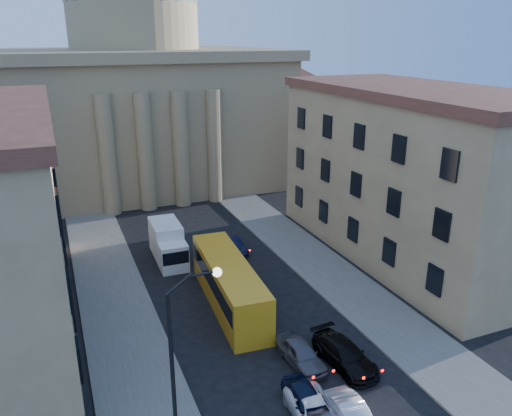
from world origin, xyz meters
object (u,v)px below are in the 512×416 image
at_px(car_left_near, 307,402).
at_px(box_truck, 168,244).
at_px(street_lamp, 182,344).
at_px(city_bus, 229,283).

xyz_separation_m(car_left_near, box_truck, (-2.30, 21.17, 0.85)).
xyz_separation_m(street_lamp, city_bus, (6.17, 11.13, -3.49)).
bearing_deg(city_bus, box_truck, 107.85).
height_order(street_lamp, city_bus, street_lamp).
distance_m(street_lamp, box_truck, 21.07).
bearing_deg(car_left_near, street_lamp, 176.92).
bearing_deg(box_truck, street_lamp, -99.49).
height_order(city_bus, box_truck, city_bus).
bearing_deg(city_bus, car_left_near, -86.15).
bearing_deg(street_lamp, car_left_near, -7.36).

